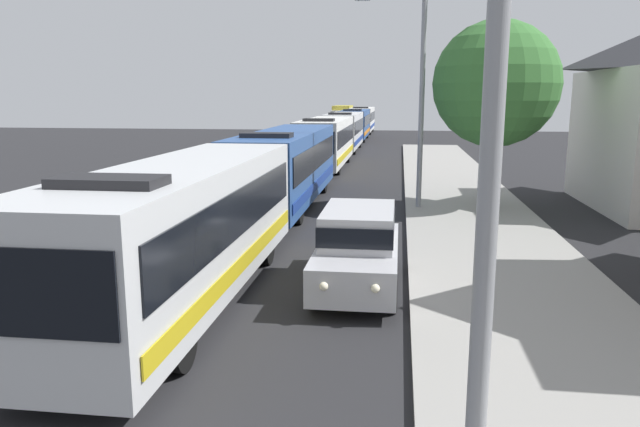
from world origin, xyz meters
name	(u,v)px	position (x,y,z in m)	size (l,w,h in m)	color
bus_lead	(185,226)	(-1.30, 12.53, 1.69)	(2.58, 11.05, 3.21)	silver
bus_second_in_line	(287,165)	(-1.30, 24.45, 1.69)	(2.58, 12.20, 3.21)	#284C8C
bus_middle	(326,141)	(-1.30, 37.73, 1.69)	(2.58, 11.24, 3.21)	silver
bus_fourth_in_line	(344,130)	(-1.30, 49.87, 1.69)	(2.58, 10.85, 3.21)	silver
bus_rear	(355,124)	(-1.30, 61.89, 1.69)	(2.58, 10.46, 3.21)	#284C8C
bus_tail_end	(362,119)	(-1.30, 74.05, 1.69)	(2.58, 11.14, 3.21)	silver
white_suv	(358,245)	(2.40, 13.89, 1.03)	(1.86, 4.81, 1.90)	#B7B7BC
box_truck_oncoming	(342,116)	(-4.60, 82.72, 1.71)	(2.35, 8.16, 3.15)	white
streetlamp_mid	(422,78)	(4.10, 23.97, 5.14)	(5.22, 0.28, 8.22)	gray
roadside_tree	(496,84)	(6.89, 24.25, 4.92)	(4.79, 4.79, 7.17)	#4C3823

